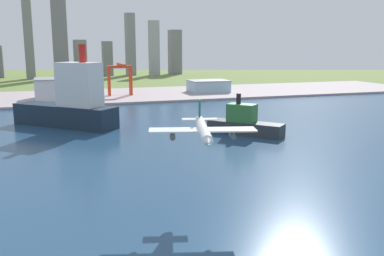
# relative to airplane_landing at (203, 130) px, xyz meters

# --- Properties ---
(ground_plane) EXTENTS (2400.00, 2400.00, 0.00)m
(ground_plane) POSITION_rel_airplane_landing_xyz_m (-15.75, 155.69, -28.74)
(ground_plane) COLOR olive
(water_bay) EXTENTS (840.00, 360.00, 0.15)m
(water_bay) POSITION_rel_airplane_landing_xyz_m (-15.75, 95.69, -28.66)
(water_bay) COLOR navy
(water_bay) RESTS_ON ground
(industrial_pier) EXTENTS (840.00, 140.00, 2.50)m
(industrial_pier) POSITION_rel_airplane_landing_xyz_m (-15.75, 345.69, -27.49)
(industrial_pier) COLOR #A6989A
(industrial_pier) RESTS_ON ground
(airplane_landing) EXTENTS (37.93, 40.32, 11.73)m
(airplane_landing) POSITION_rel_airplane_landing_xyz_m (0.00, 0.00, 0.00)
(airplane_landing) COLOR white
(container_barge) EXTENTS (42.83, 45.30, 26.52)m
(container_barge) POSITION_rel_airplane_landing_xyz_m (68.73, 111.30, -21.36)
(container_barge) COLOR #2D3338
(container_barge) RESTS_ON water_bay
(cargo_ship) EXTENTS (71.65, 70.20, 57.77)m
(cargo_ship) POSITION_rel_airplane_landing_xyz_m (-36.85, 174.16, -12.14)
(cargo_ship) COLOR #192838
(cargo_ship) RESTS_ON water_bay
(port_crane_red) EXTENTS (26.47, 47.83, 35.56)m
(port_crane_red) POSITION_rel_airplane_landing_xyz_m (23.46, 335.09, -0.04)
(port_crane_red) COLOR red
(port_crane_red) RESTS_ON industrial_pier
(warehouse_main) EXTENTS (59.04, 41.19, 21.25)m
(warehouse_main) POSITION_rel_airplane_landing_xyz_m (-36.33, 328.17, -15.59)
(warehouse_main) COLOR silver
(warehouse_main) RESTS_ON industrial_pier
(warehouse_annex) EXTENTS (45.57, 34.51, 14.00)m
(warehouse_annex) POSITION_rel_airplane_landing_xyz_m (128.85, 338.36, -19.21)
(warehouse_annex) COLOR #99BCD1
(warehouse_annex) RESTS_ON industrial_pier
(distant_skyline) EXTENTS (410.99, 71.32, 144.74)m
(distant_skyline) POSITION_rel_airplane_landing_xyz_m (-5.78, 681.87, 23.57)
(distant_skyline) COLOR gray
(distant_skyline) RESTS_ON ground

